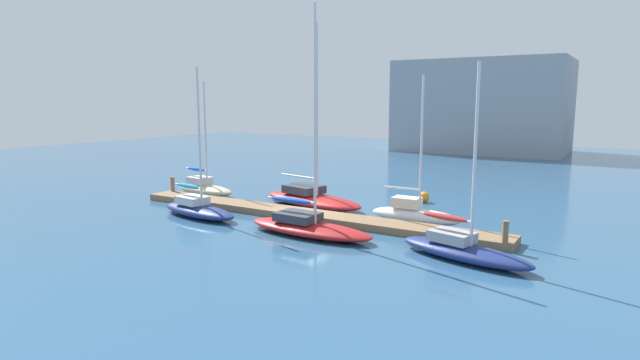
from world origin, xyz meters
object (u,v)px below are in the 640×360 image
sailboat_3 (308,225)px  sailboat_4 (414,213)px  mooring_buoy_orange (424,197)px  harbor_building_distant (483,106)px  sailboat_0 (204,187)px  sailboat_5 (462,248)px  sailboat_1 (198,208)px  sailboat_2 (312,198)px

sailboat_3 → sailboat_4: size_ratio=1.40×
sailboat_4 → mooring_buoy_orange: sailboat_4 is taller
harbor_building_distant → sailboat_0: bearing=-101.2°
sailboat_0 → harbor_building_distant: harbor_building_distant is taller
sailboat_5 → mooring_buoy_orange: size_ratio=11.27×
sailboat_3 → mooring_buoy_orange: sailboat_3 is taller
sailboat_1 → mooring_buoy_orange: (9.92, 11.18, -0.16)m
sailboat_3 → sailboat_4: 6.41m
sailboat_0 → sailboat_2: (8.92, 0.68, -0.01)m
sailboat_0 → sailboat_4: bearing=4.7°
mooring_buoy_orange → sailboat_0: bearing=-159.1°
sailboat_2 → harbor_building_distant: size_ratio=0.55×
sailboat_2 → mooring_buoy_orange: bearing=51.5°
sailboat_1 → harbor_building_distant: bearing=94.3°
sailboat_1 → sailboat_3: sailboat_3 is taller
sailboat_0 → sailboat_1: (4.86, -5.54, -0.02)m
sailboat_2 → sailboat_0: bearing=-164.3°
sailboat_4 → sailboat_0: bearing=178.4°
mooring_buoy_orange → harbor_building_distant: bearing=99.0°
sailboat_1 → sailboat_0: bearing=140.0°
sailboat_0 → sailboat_4: size_ratio=1.00×
sailboat_4 → mooring_buoy_orange: size_ratio=10.98×
sailboat_4 → sailboat_2: bearing=171.5°
sailboat_1 → mooring_buoy_orange: size_ratio=11.66×
sailboat_1 → harbor_building_distant: harbor_building_distant is taller
sailboat_1 → sailboat_5: (15.83, -0.09, -0.01)m
sailboat_1 → sailboat_5: 15.83m
harbor_building_distant → sailboat_3: bearing=-85.4°
sailboat_1 → harbor_building_distant: size_ratio=0.41×
sailboat_3 → sailboat_4: (3.74, 5.20, 0.07)m
sailboat_4 → sailboat_5: size_ratio=0.97×
sailboat_1 → sailboat_4: sailboat_1 is taller
sailboat_1 → sailboat_2: bearing=65.6°
mooring_buoy_orange → harbor_building_distant: size_ratio=0.04×
sailboat_1 → sailboat_5: sailboat_1 is taller
harbor_building_distant → sailboat_2: bearing=-89.7°
mooring_buoy_orange → sailboat_5: bearing=-62.3°
sailboat_1 → sailboat_4: (11.58, 5.10, 0.07)m
sailboat_4 → harbor_building_distant: (-7.73, 44.36, 5.42)m
sailboat_5 → sailboat_3: bearing=-165.7°
sailboat_0 → sailboat_2: size_ratio=0.70×
sailboat_3 → sailboat_1: bearing=-178.6°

